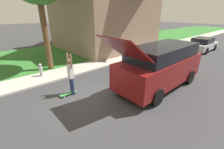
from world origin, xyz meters
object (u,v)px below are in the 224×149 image
(suv_parked, at_px, (160,65))
(car_down_street, at_px, (202,44))
(skateboarder, at_px, (71,74))
(fire_hydrant, at_px, (41,70))
(skateboard, at_px, (68,93))

(suv_parked, bearing_deg, car_down_street, 98.57)
(skateboarder, distance_m, fire_hydrant, 3.15)
(car_down_street, bearing_deg, skateboard, -92.83)
(skateboard, bearing_deg, car_down_street, 87.17)
(skateboard, bearing_deg, suv_parked, 60.46)
(suv_parked, relative_size, fire_hydrant, 7.62)
(skateboarder, xyz_separation_m, skateboard, (-0.01, -0.23, -0.95))
(suv_parked, relative_size, skateboard, 7.19)
(skateboard, height_order, fire_hydrant, fire_hydrant)
(suv_parked, relative_size, car_down_street, 1.45)
(skateboard, bearing_deg, fire_hydrant, -175.97)
(suv_parked, bearing_deg, skateboard, -119.54)
(suv_parked, height_order, skateboarder, suv_parked)
(fire_hydrant, bearing_deg, skateboarder, 8.21)
(suv_parked, height_order, skateboard, suv_parked)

